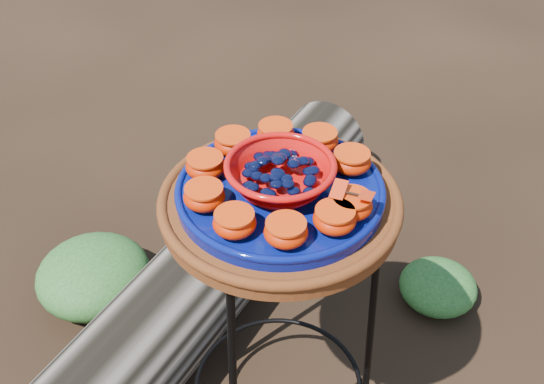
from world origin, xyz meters
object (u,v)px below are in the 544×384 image
cobalt_plate (280,193)px  red_bowl (280,176)px  terracotta_saucer (280,205)px  driftwood_log (215,265)px  plant_stand (279,331)px

cobalt_plate → red_bowl: 0.04m
terracotta_saucer → red_bowl: bearing=0.0°
cobalt_plate → driftwood_log: size_ratio=0.26×
red_bowl → driftwood_log: 0.79m
driftwood_log → cobalt_plate: bearing=-99.9°
red_bowl → driftwood_log: bearing=80.1°
terracotta_saucer → red_bowl: (0.00, 0.00, 0.07)m
plant_stand → red_bowl: red_bowl is taller
terracotta_saucer → cobalt_plate: (0.00, 0.00, 0.03)m
driftwood_log → terracotta_saucer: bearing=-99.9°
terracotta_saucer → driftwood_log: 0.73m
red_bowl → driftwood_log: size_ratio=0.13×
plant_stand → cobalt_plate: size_ratio=1.81×
plant_stand → cobalt_plate: bearing=0.0°
red_bowl → terracotta_saucer: bearing=0.0°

